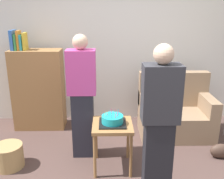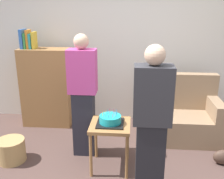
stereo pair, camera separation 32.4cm
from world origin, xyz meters
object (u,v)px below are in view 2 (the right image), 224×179
at_px(birthday_cake, 110,120).
at_px(handbag, 224,157).
at_px(person_blowing_candles, 83,96).
at_px(couch, 181,116).
at_px(bookshelf, 46,86).
at_px(wicker_basket, 11,150).
at_px(person_holding_cake, 151,127).
at_px(side_table, 110,131).

height_order(birthday_cake, handbag, birthday_cake).
distance_m(person_blowing_candles, handbag, 1.98).
relative_size(couch, bookshelf, 0.69).
relative_size(couch, wicker_basket, 3.06).
relative_size(person_blowing_candles, person_holding_cake, 1.00).
height_order(side_table, birthday_cake, birthday_cake).
height_order(person_holding_cake, wicker_basket, person_holding_cake).
distance_m(couch, birthday_cake, 1.38).
height_order(bookshelf, person_blowing_candles, person_blowing_candles).
relative_size(bookshelf, handbag, 5.72).
bearing_deg(person_blowing_candles, birthday_cake, -52.13).
bearing_deg(person_holding_cake, couch, -114.51).
bearing_deg(handbag, wicker_basket, -176.90).
height_order(wicker_basket, handbag, wicker_basket).
bearing_deg(wicker_basket, couch, 20.59).
xyz_separation_m(bookshelf, birthday_cake, (1.18, -1.19, -0.02)).
relative_size(couch, side_table, 1.84).
height_order(couch, wicker_basket, couch).
bearing_deg(person_holding_cake, bookshelf, -50.11).
distance_m(couch, wicker_basket, 2.47).
bearing_deg(person_blowing_candles, couch, 9.96).
distance_m(bookshelf, person_blowing_candles, 1.20).
relative_size(bookshelf, person_blowing_candles, 0.98).
distance_m(person_holding_cake, wicker_basket, 1.96).
bearing_deg(handbag, couch, 121.94).
bearing_deg(couch, person_holding_cake, -111.17).
bearing_deg(side_table, wicker_basket, 178.63).
xyz_separation_m(bookshelf, side_table, (1.18, -1.19, -0.16)).
bearing_deg(bookshelf, handbag, -21.03).
bearing_deg(side_table, couch, 41.83).
bearing_deg(side_table, person_blowing_candles, 140.84).
height_order(couch, handbag, couch).
xyz_separation_m(couch, person_holding_cake, (-0.56, -1.44, 0.49)).
bearing_deg(bookshelf, wicker_basket, -96.06).
bearing_deg(wicker_basket, bookshelf, 83.94).
bearing_deg(wicker_basket, birthday_cake, -1.37).
xyz_separation_m(side_table, person_blowing_candles, (-0.38, 0.31, 0.33)).
xyz_separation_m(bookshelf, person_holding_cake, (1.63, -1.73, 0.16)).
relative_size(person_blowing_candles, wicker_basket, 4.53).
height_order(side_table, handbag, side_table).
relative_size(side_table, handbag, 2.14).
distance_m(birthday_cake, wicker_basket, 1.39).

